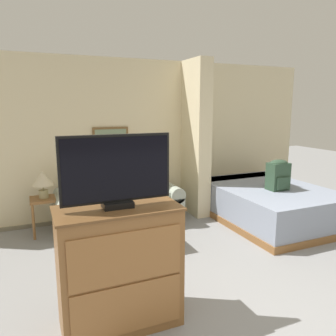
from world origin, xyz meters
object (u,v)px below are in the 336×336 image
couch (119,205)px  backpack (278,174)px  tv (117,171)px  tv_dresser (120,267)px  coffee_table (142,223)px  bed (267,203)px  table_lamp (43,180)px

couch → backpack: backpack is taller
backpack → tv: bearing=-154.3°
tv_dresser → backpack: bearing=25.8°
coffee_table → tv_dresser: (-0.66, -1.36, 0.17)m
tv → backpack: size_ratio=1.87×
tv → bed: bearing=29.1°
table_lamp → backpack: (3.38, -0.99, -0.01)m
coffee_table → tv_dresser: 1.52m
bed → tv_dresser: bearing=-150.9°
couch → backpack: (2.30, -0.93, 0.48)m
coffee_table → tv_dresser: bearing=-116.0°
table_lamp → coffee_table: bearing=-42.5°
couch → coffee_table: (0.05, -0.98, 0.03)m
coffee_table → backpack: backpack is taller
couch → table_lamp: (-1.08, 0.06, 0.49)m
table_lamp → tv: tv is taller
bed → coffee_table: bearing=-173.3°
couch → table_lamp: size_ratio=4.77×
tv_dresser → tv: bearing=90.0°
couch → coffee_table: couch is taller
tv_dresser → backpack: tv_dresser is taller
coffee_table → backpack: size_ratio=1.57×
tv → bed: 3.50m
tv_dresser → backpack: (2.91, 1.40, 0.28)m
coffee_table → backpack: bearing=1.1°
couch → backpack: size_ratio=3.97×
coffee_table → bed: bed is taller
tv → tv_dresser: bearing=-90.0°
backpack → bed: bearing=86.8°
table_lamp → couch: bearing=-3.3°
tv → backpack: 3.27m
couch → backpack: 2.52m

